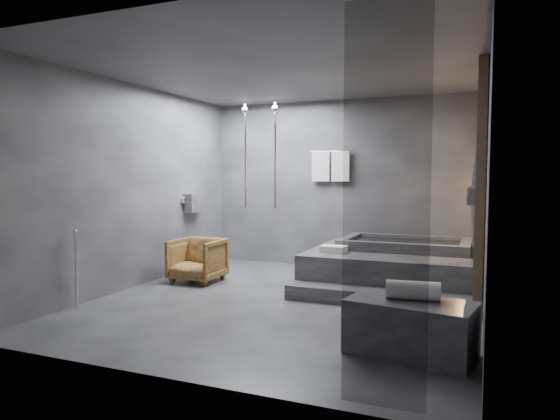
% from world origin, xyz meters
% --- Properties ---
extents(room, '(5.00, 5.04, 2.82)m').
position_xyz_m(room, '(0.40, 0.24, 1.73)').
color(room, '#2A292C').
rests_on(room, ground).
extents(tub_deck, '(2.20, 2.00, 0.50)m').
position_xyz_m(tub_deck, '(1.05, 1.45, 0.25)').
color(tub_deck, '#2E2E30').
rests_on(tub_deck, ground).
extents(tub_step, '(2.20, 0.36, 0.18)m').
position_xyz_m(tub_step, '(1.05, 0.27, 0.09)').
color(tub_step, '#2E2E30').
rests_on(tub_step, ground).
extents(concrete_bench, '(1.14, 0.75, 0.47)m').
position_xyz_m(concrete_bench, '(1.67, -1.27, 0.24)').
color(concrete_bench, '#333335').
rests_on(concrete_bench, ground).
extents(driftwood_chair, '(0.68, 0.70, 0.63)m').
position_xyz_m(driftwood_chair, '(-1.63, 0.61, 0.32)').
color(driftwood_chair, '#472D11').
rests_on(driftwood_chair, ground).
extents(rolled_towel, '(0.47, 0.21, 0.16)m').
position_xyz_m(rolled_towel, '(1.68, -1.23, 0.56)').
color(rolled_towel, white).
rests_on(rolled_towel, concrete_bench).
extents(deck_towel, '(0.34, 0.25, 0.09)m').
position_xyz_m(deck_towel, '(0.34, 0.92, 0.55)').
color(deck_towel, silver).
rests_on(deck_towel, tub_deck).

